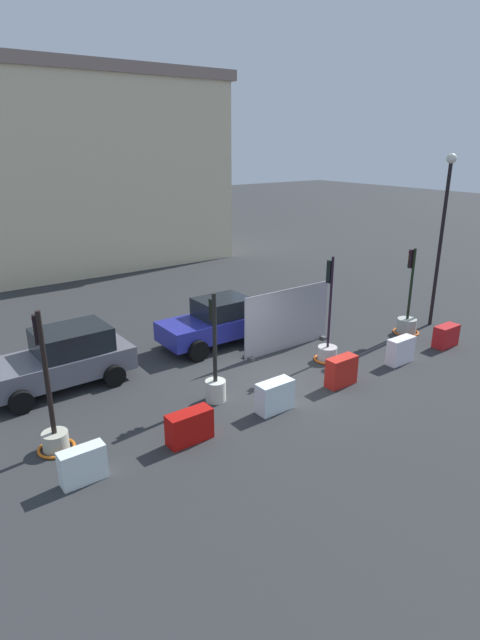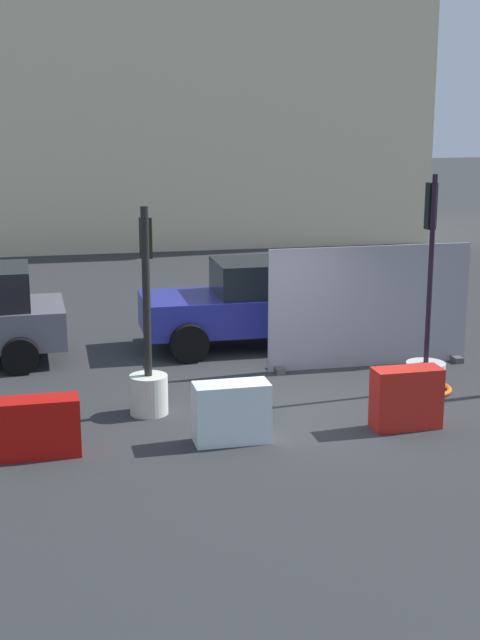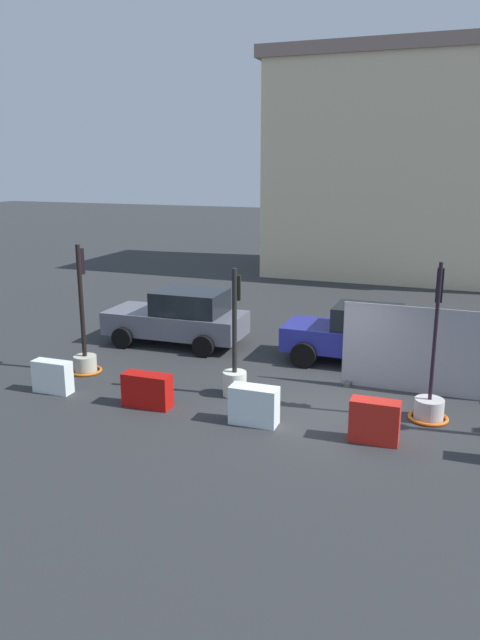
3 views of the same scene
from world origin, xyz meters
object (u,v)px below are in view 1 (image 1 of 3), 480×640
object	(u,v)px
traffic_light_2	(327,346)
construction_barrier_0	(83,465)
traffic_light_0	(53,426)
street_lamp_post	(443,222)
construction_barrier_5	(446,336)
car_blue_estate	(216,322)
construction_barrier_1	(190,427)
construction_barrier_2	(275,396)
car_grey_saloon	(61,359)
traffic_light_3	(407,321)
construction_barrier_4	(401,350)
traffic_light_1	(215,379)
construction_barrier_3	(341,371)

from	to	relation	value
traffic_light_2	construction_barrier_0	distance (m)	8.90
traffic_light_0	street_lamp_post	distance (m)	15.10
traffic_light_2	construction_barrier_5	xyz separation A→B (m)	(4.26, -1.58, -0.11)
car_blue_estate	construction_barrier_1	bearing A→B (deg)	-129.17
construction_barrier_2	car_grey_saloon	bearing A→B (deg)	130.39
construction_barrier_1	traffic_light_3	bearing A→B (deg)	8.66
construction_barrier_4	construction_barrier_2	bearing A→B (deg)	-179.94
car_blue_estate	construction_barrier_2	bearing A→B (deg)	-105.33
construction_barrier_0	construction_barrier_4	world-z (taller)	construction_barrier_4
construction_barrier_0	construction_barrier_1	distance (m)	2.62
construction_barrier_5	car_grey_saloon	bearing A→B (deg)	157.77
traffic_light_2	construction_barrier_0	xyz separation A→B (m)	(-8.77, -1.53, -0.09)
construction_barrier_0	construction_barrier_2	size ratio (longest dim) A/B	0.93
traffic_light_0	construction_barrier_4	bearing A→B (deg)	-8.39
traffic_light_0	street_lamp_post	xyz separation A→B (m)	(14.71, 0.08, 3.40)
traffic_light_0	traffic_light_3	world-z (taller)	traffic_light_0
traffic_light_1	construction_barrier_0	xyz separation A→B (m)	(-4.26, -1.38, -0.26)
construction_barrier_3	construction_barrier_4	world-z (taller)	construction_barrier_3
traffic_light_0	construction_barrier_5	xyz separation A→B (m)	(13.16, -1.60, -0.24)
traffic_light_1	car_grey_saloon	distance (m)	4.66
traffic_light_0	construction_barrier_0	size ratio (longest dim) A/B	3.53
car_blue_estate	car_grey_saloon	bearing A→B (deg)	-179.39
traffic_light_1	construction_barrier_0	distance (m)	4.48
traffic_light_2	construction_barrier_3	bearing A→B (deg)	-122.07
car_blue_estate	street_lamp_post	bearing A→B (deg)	-22.09
traffic_light_0	construction_barrier_1	xyz separation A→B (m)	(2.74, -1.54, -0.23)
traffic_light_1	traffic_light_2	world-z (taller)	traffic_light_2
traffic_light_1	construction_barrier_1	xyz separation A→B (m)	(-1.64, -1.37, -0.26)
car_blue_estate	car_grey_saloon	world-z (taller)	car_grey_saloon
construction_barrier_2	street_lamp_post	bearing A→B (deg)	10.06
traffic_light_0	car_grey_saloon	size ratio (longest dim) A/B	0.80
traffic_light_0	traffic_light_3	xyz separation A→B (m)	(13.14, 0.04, -0.16)
traffic_light_3	construction_barrier_5	bearing A→B (deg)	-89.46
traffic_light_1	street_lamp_post	bearing A→B (deg)	1.40
traffic_light_2	construction_barrier_3	world-z (taller)	traffic_light_2
construction_barrier_0	street_lamp_post	world-z (taller)	street_lamp_post
street_lamp_post	traffic_light_2	bearing A→B (deg)	-179.00
construction_barrier_3	street_lamp_post	bearing A→B (deg)	13.60
construction_barrier_4	construction_barrier_3	bearing A→B (deg)	179.76
construction_barrier_1	construction_barrier_4	distance (m)	7.93
traffic_light_1	street_lamp_post	distance (m)	10.87
construction_barrier_0	construction_barrier_2	bearing A→B (deg)	-0.29
construction_barrier_2	construction_barrier_0	bearing A→B (deg)	179.71
traffic_light_1	construction_barrier_1	distance (m)	2.15
traffic_light_2	construction_barrier_5	bearing A→B (deg)	-20.35
construction_barrier_5	traffic_light_3	bearing A→B (deg)	90.54
construction_barrier_3	construction_barrier_5	bearing A→B (deg)	-0.46
traffic_light_2	car_blue_estate	bearing A→B (deg)	123.13
construction_barrier_5	car_blue_estate	size ratio (longest dim) A/B	0.25
construction_barrier_2	construction_barrier_5	distance (m)	7.79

